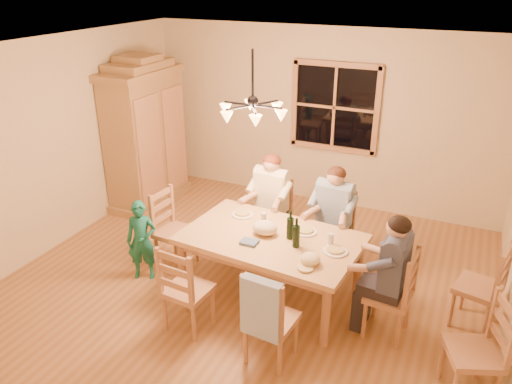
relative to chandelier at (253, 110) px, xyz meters
The scene contains 31 objects.
floor 2.08m from the chandelier, ahead, with size 5.50×5.50×0.00m, color olive.
ceiling 0.62m from the chandelier, ahead, with size 5.50×5.00×0.02m, color white.
wall_back 2.60m from the chandelier, 90.00° to the left, with size 5.50×0.02×2.70m, color beige.
wall_left 2.84m from the chandelier, behind, with size 0.02×5.00×2.70m, color beige.
window 2.53m from the chandelier, 85.36° to the left, with size 1.30×0.06×1.30m.
chandelier is the anchor object (origin of this frame).
armoire 2.95m from the chandelier, 151.16° to the left, with size 0.66×1.40×2.30m.
dining_table 1.47m from the chandelier, 35.00° to the right, with size 2.00×1.32×0.76m.
chair_far_left 1.91m from the chandelier, 96.15° to the left, with size 0.47×0.46×0.99m.
chair_far_right 2.04m from the chandelier, 39.82° to the left, with size 0.47×0.46×0.99m.
chair_near_left 2.09m from the chandelier, 101.89° to the right, with size 0.47×0.46×0.99m.
chair_near_right 2.24m from the chandelier, 58.17° to the right, with size 0.47×0.46×0.99m.
chair_end_left 2.04m from the chandelier, behind, with size 0.46×0.47×0.99m.
chair_end_right 2.44m from the chandelier, 11.61° to the right, with size 0.46×0.47×0.99m.
adult_woman 1.43m from the chandelier, 96.15° to the left, with size 0.42×0.45×0.87m.
adult_plaid_man 1.59m from the chandelier, 39.82° to the left, with size 0.42×0.45×0.87m.
adult_slate_man 2.08m from the chandelier, 11.61° to the right, with size 0.45×0.42×0.87m.
towel 2.06m from the chandelier, 62.43° to the right, with size 0.38×0.10×0.58m, color #93ACC7.
wine_bottle_a 1.28m from the chandelier, 18.66° to the right, with size 0.08×0.08×0.33m, color black.
wine_bottle_b 1.36m from the chandelier, 26.27° to the right, with size 0.08×0.08×0.33m, color black.
plate_woman 1.33m from the chandelier, 148.79° to the left, with size 0.26×0.26×0.02m, color white.
plate_plaid 1.45m from the chandelier, ahead, with size 0.26×0.26×0.02m, color white.
plate_slate 1.70m from the chandelier, 13.63° to the right, with size 0.26×0.26×0.02m, color white.
wine_glass_a 1.25m from the chandelier, ahead, with size 0.06×0.06×0.14m, color silver.
wine_glass_b 1.58m from the chandelier, ahead, with size 0.06×0.06×0.14m, color silver.
cap 1.64m from the chandelier, 32.95° to the right, with size 0.20×0.20×0.11m, color beige.
napkin 1.39m from the chandelier, 69.92° to the right, with size 0.18×0.14×0.03m, color #4A6588.
cloth_bundle 1.28m from the chandelier, 40.81° to the right, with size 0.28×0.22×0.15m, color beige.
child 2.06m from the chandelier, 157.13° to the right, with size 0.36×0.24×0.99m, color #186F5E.
chair_spare_front 3.15m from the chandelier, 19.56° to the right, with size 0.55×0.56×0.99m.
chair_spare_back 3.03m from the chandelier, ahead, with size 0.51×0.53×0.99m.
Camera 1 is at (2.14, -4.63, 3.42)m, focal length 35.00 mm.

